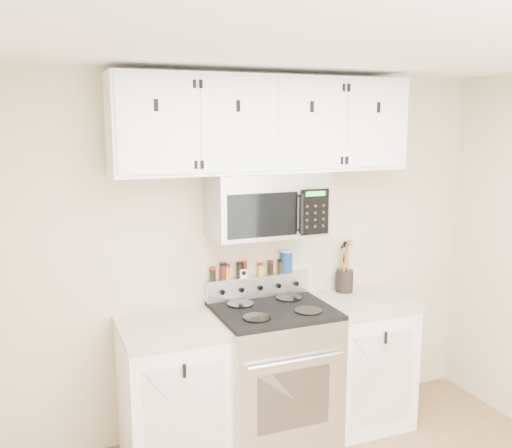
{
  "coord_description": "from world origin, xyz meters",
  "views": [
    {
      "loc": [
        -1.46,
        -1.89,
        2.17
      ],
      "look_at": [
        -0.12,
        1.45,
        1.52
      ],
      "focal_mm": 40.0,
      "sensor_mm": 36.0,
      "label": 1
    }
  ],
  "objects_px": {
    "range": "(273,373)",
    "salt_canister": "(286,261)",
    "utensil_crock": "(344,279)",
    "microwave": "(266,204)"
  },
  "relations": [
    {
      "from": "microwave",
      "to": "salt_canister",
      "type": "relative_size",
      "value": 4.63
    },
    {
      "from": "range",
      "to": "microwave",
      "type": "bearing_deg",
      "value": 89.77
    },
    {
      "from": "range",
      "to": "utensil_crock",
      "type": "height_order",
      "value": "utensil_crock"
    },
    {
      "from": "microwave",
      "to": "utensil_crock",
      "type": "height_order",
      "value": "microwave"
    },
    {
      "from": "microwave",
      "to": "utensil_crock",
      "type": "bearing_deg",
      "value": 8.86
    },
    {
      "from": "range",
      "to": "utensil_crock",
      "type": "bearing_deg",
      "value": 18.93
    },
    {
      "from": "microwave",
      "to": "range",
      "type": "bearing_deg",
      "value": -90.23
    },
    {
      "from": "range",
      "to": "salt_canister",
      "type": "xyz_separation_m",
      "value": [
        0.22,
        0.28,
        0.7
      ]
    },
    {
      "from": "range",
      "to": "salt_canister",
      "type": "distance_m",
      "value": 0.78
    },
    {
      "from": "range",
      "to": "microwave",
      "type": "distance_m",
      "value": 1.15
    }
  ]
}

